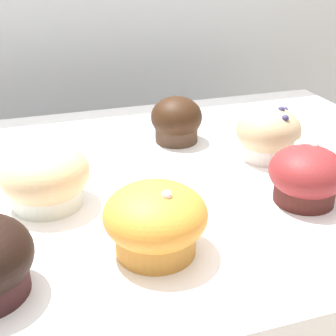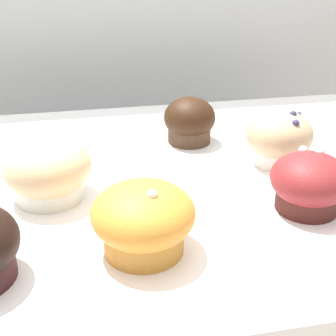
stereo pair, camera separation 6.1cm
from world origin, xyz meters
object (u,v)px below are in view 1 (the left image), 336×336
at_px(muffin_back_left, 45,177).
at_px(muffin_back_center, 306,176).
at_px(muffin_front_center, 155,220).
at_px(muffin_front_right, 176,121).
at_px(muffin_front_left, 268,134).
at_px(serving_plate, 26,147).

relative_size(muffin_back_left, muffin_back_center, 1.16).
distance_m(muffin_front_center, muffin_back_center, 0.22).
bearing_deg(muffin_back_center, muffin_front_right, 111.08).
xyz_separation_m(muffin_back_left, muffin_front_left, (0.34, 0.04, 0.00)).
relative_size(muffin_front_right, muffin_back_center, 0.88).
relative_size(muffin_front_right, serving_plate, 0.51).
bearing_deg(serving_plate, muffin_front_right, -9.10).
bearing_deg(muffin_back_center, muffin_back_left, 163.78).
bearing_deg(muffin_front_center, serving_plate, 110.59).
bearing_deg(muffin_front_center, muffin_back_left, 126.49).
bearing_deg(muffin_front_left, muffin_back_center, -97.74).
bearing_deg(muffin_front_right, muffin_back_left, -146.34).
bearing_deg(muffin_back_center, muffin_front_left, 82.26).
height_order(muffin_front_center, muffin_front_right, muffin_front_center).
xyz_separation_m(muffin_front_center, serving_plate, (-0.13, 0.33, -0.04)).
height_order(muffin_front_center, serving_plate, muffin_front_center).
xyz_separation_m(muffin_front_left, serving_plate, (-0.36, 0.15, -0.04)).
bearing_deg(serving_plate, muffin_front_center, -69.41).
relative_size(muffin_front_center, muffin_back_left, 0.99).
distance_m(muffin_back_left, muffin_back_center, 0.34).
distance_m(muffin_front_left, serving_plate, 0.39).
bearing_deg(serving_plate, muffin_back_left, -83.94).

